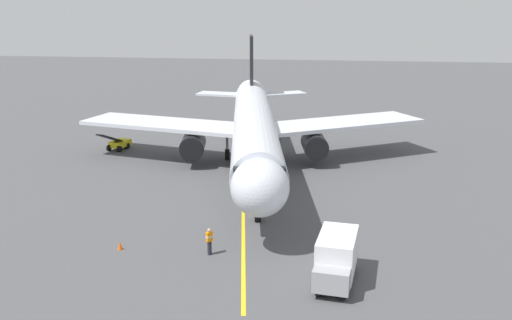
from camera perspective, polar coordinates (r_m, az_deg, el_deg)
ground_plane at (r=54.18m, az=0.42°, el=-0.20°), size 220.00×220.00×0.00m
apron_lead_in_line at (r=46.46m, az=-1.33°, el=-2.88°), size 7.09×39.45×0.01m
airplane at (r=51.41m, az=-0.21°, el=3.54°), size 34.29×40.21×11.50m
ground_crew_marshaller at (r=34.13m, az=-4.83°, el=-8.34°), size 0.46×0.46×1.71m
belt_loader_near_nose at (r=60.55m, az=-14.00°, el=1.71°), size 2.13×4.73×2.32m
box_truck_portside at (r=30.95m, az=8.25°, el=-10.03°), size 2.46×4.79×2.62m
safety_cone_nose_left at (r=36.76m, az=9.23°, el=-7.73°), size 0.32×0.32×0.55m
safety_cone_nose_right at (r=35.95m, az=-13.87°, el=-8.54°), size 0.32×0.32×0.55m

